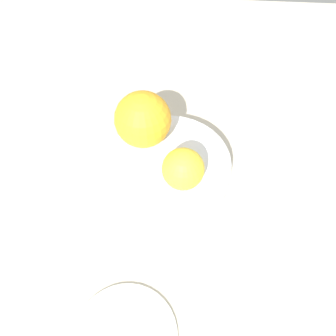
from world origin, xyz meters
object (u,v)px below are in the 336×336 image
Objects in this scene: fruit_bowl at (168,170)px; orange_in_bowl_0 at (143,120)px; orange_in_bowl_1 at (183,169)px; side_plate at (125,336)px.

orange_in_bowl_0 reaches higher than fruit_bowl.
orange_in_bowl_0 is at bearing -50.43° from orange_in_bowl_1.
side_plate is (3.73, 24.57, -1.69)cm from fruit_bowl.
side_plate is (6.12, 21.06, -7.09)cm from orange_in_bowl_1.
orange_in_bowl_0 is 0.66× the size of side_plate.
fruit_bowl is at bearing -98.64° from side_plate.
fruit_bowl is at bearing -55.75° from orange_in_bowl_1.
fruit_bowl is 2.23× the size of orange_in_bowl_0.
orange_in_bowl_1 reaches higher than side_plate.
fruit_bowl is 1.48× the size of side_plate.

